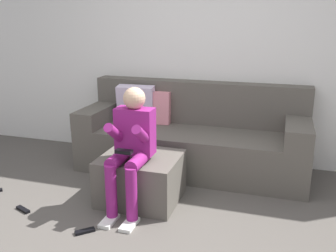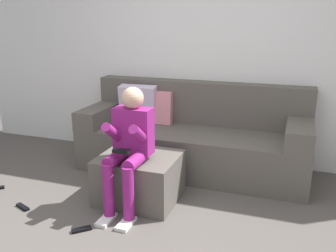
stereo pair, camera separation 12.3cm
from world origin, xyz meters
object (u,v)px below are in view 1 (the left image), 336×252
at_px(person_seated, 131,143).
at_px(remote_near_ottoman, 85,231).
at_px(ottoman, 141,178).
at_px(remote_by_storage_bin, 23,209).
at_px(couch_sectional, 191,138).

relative_size(person_seated, remote_near_ottoman, 6.85).
distance_m(ottoman, remote_near_ottoman, 0.72).
xyz_separation_m(remote_near_ottoman, remote_by_storage_bin, (-0.69, 0.15, 0.00)).
bearing_deg(remote_by_storage_bin, person_seated, 41.88).
bearing_deg(person_seated, remote_by_storage_bin, -159.67).
xyz_separation_m(ottoman, remote_by_storage_bin, (-0.91, -0.51, -0.20)).
distance_m(couch_sectional, remote_near_ottoman, 1.64).
xyz_separation_m(couch_sectional, remote_near_ottoman, (-0.46, -1.54, -0.34)).
bearing_deg(couch_sectional, person_seated, -103.54).
bearing_deg(ottoman, remote_by_storage_bin, -150.89).
bearing_deg(couch_sectional, remote_near_ottoman, -106.69).
height_order(couch_sectional, person_seated, person_seated).
relative_size(couch_sectional, remote_by_storage_bin, 14.89).
bearing_deg(remote_by_storage_bin, remote_near_ottoman, 9.63).
distance_m(ottoman, person_seated, 0.43).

